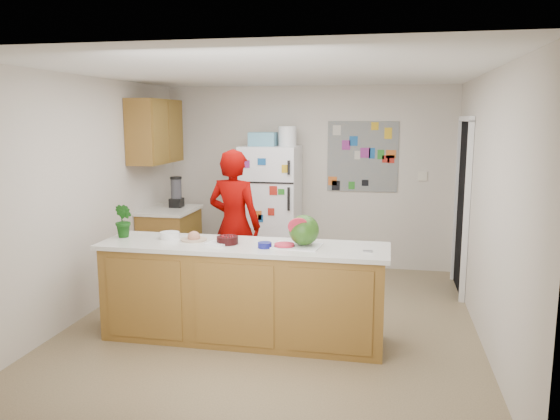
% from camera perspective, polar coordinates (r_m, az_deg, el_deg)
% --- Properties ---
extents(floor, '(4.00, 4.50, 0.02)m').
position_cam_1_polar(floor, '(5.75, -0.53, -11.61)').
color(floor, brown).
rests_on(floor, ground).
extents(wall_back, '(4.00, 0.02, 2.50)m').
position_cam_1_polar(wall_back, '(7.63, 2.93, 3.43)').
color(wall_back, beige).
rests_on(wall_back, ground).
extents(wall_left, '(0.02, 4.50, 2.50)m').
position_cam_1_polar(wall_left, '(6.15, -19.22, 1.41)').
color(wall_left, beige).
rests_on(wall_left, ground).
extents(wall_right, '(0.02, 4.50, 2.50)m').
position_cam_1_polar(wall_right, '(5.38, 20.88, 0.22)').
color(wall_right, beige).
rests_on(wall_right, ground).
extents(ceiling, '(4.00, 4.50, 0.02)m').
position_cam_1_polar(ceiling, '(5.37, -0.57, 14.31)').
color(ceiling, white).
rests_on(ceiling, wall_back).
extents(doorway, '(0.03, 0.85, 2.04)m').
position_cam_1_polar(doorway, '(6.83, 18.58, 0.27)').
color(doorway, black).
rests_on(doorway, ground).
extents(peninsula_base, '(2.60, 0.62, 0.88)m').
position_cam_1_polar(peninsula_base, '(5.18, -3.87, -8.75)').
color(peninsula_base, brown).
rests_on(peninsula_base, floor).
extents(peninsula_top, '(2.68, 0.70, 0.04)m').
position_cam_1_polar(peninsula_top, '(5.05, -3.93, -3.79)').
color(peninsula_top, silver).
rests_on(peninsula_top, peninsula_base).
extents(side_counter_base, '(0.60, 0.80, 0.86)m').
position_cam_1_polar(side_counter_base, '(7.34, -11.38, -3.49)').
color(side_counter_base, brown).
rests_on(side_counter_base, floor).
extents(side_counter_top, '(0.64, 0.84, 0.04)m').
position_cam_1_polar(side_counter_top, '(7.25, -11.50, -0.02)').
color(side_counter_top, silver).
rests_on(side_counter_top, side_counter_base).
extents(upper_cabinets, '(0.35, 1.00, 0.80)m').
position_cam_1_polar(upper_cabinets, '(7.16, -12.90, 8.01)').
color(upper_cabinets, brown).
rests_on(upper_cabinets, wall_left).
extents(refrigerator, '(0.75, 0.70, 1.70)m').
position_cam_1_polar(refrigerator, '(7.39, -0.98, 0.11)').
color(refrigerator, silver).
rests_on(refrigerator, floor).
extents(fridge_top_bin, '(0.35, 0.28, 0.18)m').
position_cam_1_polar(fridge_top_bin, '(7.32, -1.78, 7.41)').
color(fridge_top_bin, '#5999B2').
rests_on(fridge_top_bin, refrigerator).
extents(photo_collage, '(0.95, 0.01, 0.95)m').
position_cam_1_polar(photo_collage, '(7.51, 8.62, 5.53)').
color(photo_collage, slate).
rests_on(photo_collage, wall_back).
extents(person, '(0.70, 0.52, 1.73)m').
position_cam_1_polar(person, '(6.21, -4.79, -1.61)').
color(person, '#730200').
rests_on(person, floor).
extents(blender_appliance, '(0.14, 0.14, 0.38)m').
position_cam_1_polar(blender_appliance, '(7.33, -10.78, 1.76)').
color(blender_appliance, black).
rests_on(blender_appliance, side_counter_top).
extents(cutting_board, '(0.45, 0.36, 0.01)m').
position_cam_1_polar(cutting_board, '(4.94, 1.78, -3.77)').
color(cutting_board, silver).
rests_on(cutting_board, peninsula_top).
extents(watermelon, '(0.28, 0.28, 0.28)m').
position_cam_1_polar(watermelon, '(4.92, 2.51, -2.12)').
color(watermelon, '#225A17').
rests_on(watermelon, cutting_board).
extents(watermelon_slice, '(0.18, 0.18, 0.02)m').
position_cam_1_polar(watermelon_slice, '(4.91, 0.46, -3.66)').
color(watermelon_slice, red).
rests_on(watermelon_slice, cutting_board).
extents(cherry_bowl, '(0.26, 0.26, 0.07)m').
position_cam_1_polar(cherry_bowl, '(5.06, -5.51, -3.15)').
color(cherry_bowl, black).
rests_on(cherry_bowl, peninsula_top).
extents(white_bowl, '(0.24, 0.24, 0.06)m').
position_cam_1_polar(white_bowl, '(5.38, -11.45, -2.59)').
color(white_bowl, silver).
rests_on(white_bowl, peninsula_top).
extents(cobalt_bowl, '(0.14, 0.14, 0.05)m').
position_cam_1_polar(cobalt_bowl, '(4.89, -1.60, -3.68)').
color(cobalt_bowl, navy).
rests_on(cobalt_bowl, peninsula_top).
extents(plate, '(0.31, 0.31, 0.02)m').
position_cam_1_polar(plate, '(5.25, -8.98, -3.06)').
color(plate, '#BFB897').
rests_on(plate, peninsula_top).
extents(paper_towel, '(0.22, 0.21, 0.02)m').
position_cam_1_polar(paper_towel, '(5.05, -6.53, -3.50)').
color(paper_towel, white).
rests_on(paper_towel, peninsula_top).
extents(keys, '(0.08, 0.04, 0.01)m').
position_cam_1_polar(keys, '(4.80, 9.17, -4.28)').
color(keys, gray).
rests_on(keys, peninsula_top).
extents(potted_plant, '(0.23, 0.22, 0.33)m').
position_cam_1_polar(potted_plant, '(5.49, -15.99, -1.07)').
color(potted_plant, '#114813').
rests_on(potted_plant, peninsula_top).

